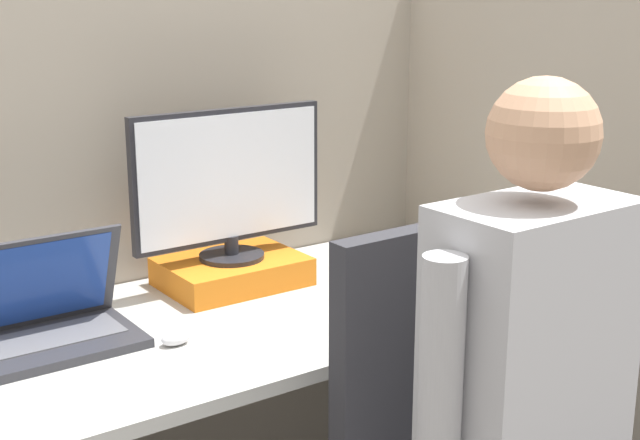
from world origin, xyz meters
TOP-DOWN VIEW (x-y plane):
  - cubicle_panel_back at (-0.00, 0.74)m, footprint 2.00×0.05m
  - cubicle_panel_right at (0.77, 0.29)m, footprint 0.04×1.36m
  - desk at (0.00, 0.36)m, footprint 1.50×0.72m
  - paper_box at (0.02, 0.55)m, footprint 0.35×0.25m
  - monitor at (0.02, 0.55)m, footprint 0.52×0.17m
  - laptop at (-0.50, 0.43)m, footprint 0.37×0.24m
  - mouse at (-0.27, 0.28)m, footprint 0.06×0.04m
  - stapler at (0.69, 0.48)m, footprint 0.04×0.16m
  - carrot_toy at (0.36, 0.10)m, footprint 0.04×0.12m
  - person at (0.05, -0.47)m, footprint 0.48×0.42m

SIDE VIEW (x-z plane):
  - desk at x=0.00m, z-range 0.19..0.91m
  - mouse at x=-0.27m, z-range 0.73..0.76m
  - carrot_toy at x=0.36m, z-range 0.73..0.77m
  - stapler at x=0.69m, z-range 0.73..0.77m
  - paper_box at x=0.02m, z-range 0.73..0.80m
  - laptop at x=-0.50m, z-range 0.65..0.89m
  - person at x=0.05m, z-range 0.11..1.44m
  - cubicle_panel_right at x=0.77m, z-range 0.00..1.55m
  - cubicle_panel_back at x=0.00m, z-range 0.00..1.55m
  - monitor at x=0.02m, z-range 0.81..1.19m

